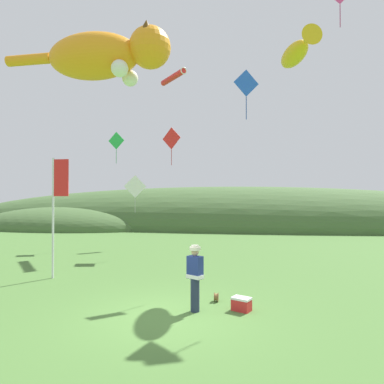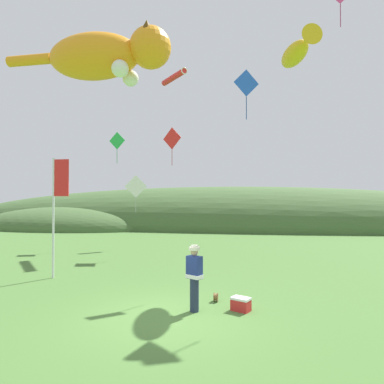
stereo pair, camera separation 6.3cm
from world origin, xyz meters
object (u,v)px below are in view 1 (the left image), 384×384
at_px(kite_fish_windsock, 297,51).
at_px(kite_diamond_green, 116,141).
at_px(kite_spool, 216,297).
at_px(kite_diamond_white, 135,187).
at_px(festival_attendant, 195,276).
at_px(picnic_cooler, 241,304).
at_px(kite_diamond_red, 171,139).
at_px(festival_banner_pole, 57,199).
at_px(kite_diamond_blue, 246,84).
at_px(kite_tube_streamer, 173,77).
at_px(kite_giant_cat, 106,56).

relative_size(kite_fish_windsock, kite_diamond_green, 1.44).
bearing_deg(kite_spool, kite_diamond_white, 120.51).
xyz_separation_m(festival_attendant, picnic_cooler, (1.23, 0.26, -0.77)).
bearing_deg(kite_diamond_red, festival_banner_pole, -112.98).
bearing_deg(kite_diamond_white, kite_diamond_blue, -43.95).
bearing_deg(picnic_cooler, kite_diamond_red, 113.38).
bearing_deg(festival_banner_pole, kite_diamond_green, 97.50).
bearing_deg(festival_attendant, festival_banner_pole, 153.60).
distance_m(kite_diamond_white, kite_diamond_green, 3.38).
relative_size(festival_attendant, kite_diamond_blue, 0.90).
distance_m(festival_attendant, kite_tube_streamer, 15.74).
bearing_deg(kite_diamond_green, kite_diamond_blue, -41.13).
bearing_deg(kite_spool, kite_diamond_green, 124.65).
distance_m(festival_banner_pole, kite_diamond_red, 8.15).
bearing_deg(kite_fish_windsock, kite_diamond_blue, -170.92).
height_order(festival_banner_pole, kite_giant_cat, kite_giant_cat).
bearing_deg(kite_spool, festival_attendant, -116.81).
bearing_deg(kite_diamond_red, kite_diamond_white, 153.81).
xyz_separation_m(kite_tube_streamer, kite_diamond_white, (-2.15, -1.02, -6.97)).
distance_m(kite_diamond_red, kite_diamond_white, 3.89).
relative_size(festival_attendant, kite_spool, 6.74).
distance_m(kite_diamond_blue, kite_diamond_green, 10.98).
relative_size(kite_spool, picnic_cooler, 0.45).
distance_m(festival_attendant, picnic_cooler, 1.47).
distance_m(kite_spool, kite_fish_windsock, 9.87).
height_order(kite_diamond_red, kite_diamond_white, kite_diamond_red).
bearing_deg(kite_diamond_blue, kite_giant_cat, 162.00).
height_order(kite_spool, kite_diamond_blue, kite_diamond_blue).
xyz_separation_m(picnic_cooler, kite_diamond_red, (-4.07, 9.42, 6.17)).
distance_m(festival_attendant, festival_banner_pole, 6.72).
height_order(festival_attendant, kite_diamond_green, kite_diamond_green).
bearing_deg(kite_tube_streamer, kite_fish_windsock, -47.68).
relative_size(kite_giant_cat, kite_diamond_red, 4.03).
bearing_deg(kite_diamond_blue, kite_diamond_white, 136.05).
height_order(kite_diamond_red, kite_diamond_green, kite_diamond_green).
bearing_deg(kite_diamond_white, festival_attendant, -63.73).
bearing_deg(kite_giant_cat, festival_banner_pole, -94.18).
bearing_deg(kite_diamond_green, kite_fish_windsock, -33.97).
distance_m(kite_spool, picnic_cooler, 1.02).
distance_m(kite_spool, kite_tube_streamer, 15.68).
relative_size(festival_attendant, picnic_cooler, 3.04).
distance_m(picnic_cooler, kite_diamond_white, 13.05).
bearing_deg(kite_giant_cat, kite_tube_streamer, 67.34).
bearing_deg(picnic_cooler, festival_attendant, -167.94).
relative_size(picnic_cooler, kite_diamond_white, 0.26).
distance_m(kite_diamond_blue, kite_diamond_red, 6.82).
height_order(kite_spool, kite_tube_streamer, kite_tube_streamer).
bearing_deg(festival_attendant, kite_diamond_blue, 73.08).
bearing_deg(kite_diamond_white, kite_fish_windsock, -35.37).
bearing_deg(kite_diamond_blue, kite_diamond_red, 128.62).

